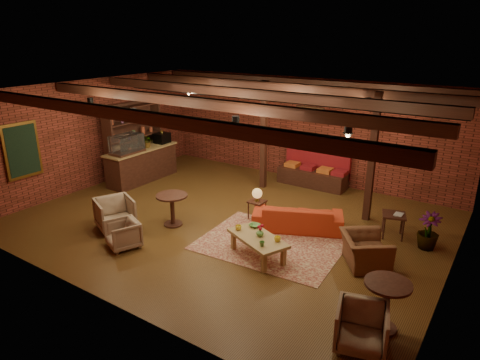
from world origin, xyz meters
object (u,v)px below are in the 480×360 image
Objects in this scene: round_table_right at (386,298)px; plant_tall at (434,195)px; round_table_left at (172,205)px; armchair_right at (365,246)px; sofa at (298,217)px; armchair_a at (115,212)px; armchair_b at (123,233)px; side_table_lamp at (257,196)px; armchair_far at (362,326)px; coffee_table at (258,239)px; side_table_book at (394,216)px.

plant_tall reaches higher than round_table_right.
round_table_left is 4.58m from armchair_right.
sofa is 2.51× the size of armchair_a.
plant_tall reaches higher than armchair_b.
side_table_lamp is 3.47m from armchair_a.
side_table_lamp is at bearing 40.93° from armchair_right.
armchair_b is 0.68× the size of armchair_right.
plant_tall is at bearing 21.93° from round_table_left.
round_table_right reaches higher than armchair_far.
side_table_book is at bearing 50.45° from coffee_table.
side_table_lamp is 3.10m from armchair_right.
armchair_a is 0.99× the size of round_table_right.
armchair_right reaches higher than armchair_far.
armchair_far is at bearing -105.50° from round_table_right.
side_table_lamp is 1.21× the size of armchair_b.
armchair_b is at bearing -119.24° from side_table_lamp.
side_table_book is at bearing -35.68° from armchair_a.
sofa is at bearing 29.55° from round_table_left.
side_table_book is 1.09m from plant_tall.
coffee_table is 0.61× the size of plant_tall.
coffee_table is at bearing 62.77° from sofa.
armchair_far is (3.75, -3.13, -0.24)m from side_table_lamp.
side_table_lamp reaches higher than armchair_b.
armchair_a is 7.19m from plant_tall.
armchair_right is (4.65, 2.19, 0.10)m from armchair_b.
armchair_b reaches higher than side_table_book.
round_table_left is 0.32× the size of plant_tall.
armchair_right is at bearing -13.79° from side_table_lamp.
round_table_left is at bearing 146.97° from armchair_far.
armchair_right reaches higher than side_table_book.
coffee_table is at bearing 48.57° from armchair_b.
coffee_table is 2.39× the size of side_table_book.
coffee_table is at bearing -4.21° from round_table_left.
side_table_book is at bearing 83.31° from armchair_far.
armchair_far is at bearing -92.51° from plant_tall.
plant_tall reaches higher than sofa.
plant_tall is (3.92, 0.72, 0.63)m from side_table_lamp.
armchair_right is (4.52, 0.73, -0.10)m from round_table_left.
round_table_left reaches higher than armchair_far.
sofa is 3.32× the size of side_table_book.
round_table_left is at bearing 5.37° from sofa.
round_table_left is at bearing -153.15° from side_table_book.
sofa is at bearing 137.59° from round_table_right.
armchair_b is (-0.13, -1.46, -0.20)m from round_table_left.
armchair_far is 0.30× the size of plant_tall.
sofa reaches higher than side_table_book.
round_table_left is (-2.55, 0.19, 0.12)m from coffee_table.
side_table_book is at bearing 103.01° from round_table_right.
side_table_lamp is at bearing 83.90° from armchair_b.
sofa is 2.19m from side_table_book.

